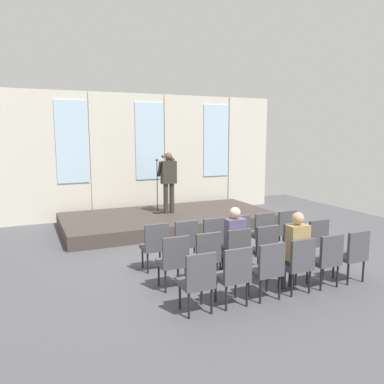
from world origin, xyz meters
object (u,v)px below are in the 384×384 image
chair_r2_c3 (298,262)px  chair_r1_c5 (314,239)px  chair_r0_c2 (211,237)px  chair_r0_c3 (237,234)px  chair_r2_c2 (267,267)px  audience_r2_c3 (295,248)px  mic_stand (157,201)px  chair_r0_c5 (284,228)px  audience_r1_c2 (234,238)px  chair_r2_c5 (353,253)px  chair_r1_c2 (236,250)px  chair_r1_c0 (173,259)px  chair_r1_c4 (290,242)px  speaker (168,178)px  chair_r0_c4 (261,231)px  chair_r2_c1 (234,273)px  chair_r2_c0 (198,279)px  chair_r0_c1 (184,240)px  chair_r0_c0 (155,244)px  chair_r1_c1 (206,254)px  chair_r1_c3 (264,246)px  chair_r2_c4 (326,257)px

chair_r2_c3 → chair_r1_c5: bearing=39.0°
chair_r0_c2 → chair_r0_c3: bearing=0.0°
chair_r2_c2 → audience_r2_c3: 0.64m
mic_stand → chair_r0_c5: bearing=-63.8°
audience_r1_c2 → chair_r2_c5: 2.10m
audience_r1_c2 → chair_r1_c2: bearing=-90.0°
chair_r1_c0 → chair_r2_c5: size_ratio=1.00×
chair_r0_c3 → audience_r2_c3: audience_r2_c3 is taller
mic_stand → chair_r1_c4: bearing=-75.8°
chair_r2_c2 → audience_r2_c3: audience_r2_c3 is taller
chair_r1_c2 → chair_r1_c4: size_ratio=1.00×
speaker → chair_r2_c3: bearing=-87.2°
chair_r0_c4 → audience_r1_c2: bearing=-143.5°
chair_r2_c1 → audience_r2_c3: (1.20, 0.08, 0.22)m
mic_stand → chair_r2_c0: mic_stand is taller
mic_stand → chair_r0_c2: bearing=-90.9°
chair_r0_c1 → audience_r1_c2: 1.09m
chair_r0_c0 → chair_r1_c1: 1.14m
chair_r1_c1 → chair_r0_c3: bearing=39.0°
chair_r0_c1 → chair_r2_c5: 3.10m
chair_r1_c5 → chair_r2_c5: bearing=-90.0°
chair_r0_c4 → chair_r1_c0: 2.60m
chair_r1_c3 → chair_r2_c3: size_ratio=1.00×
audience_r1_c2 → chair_r1_c0: bearing=-176.1°
chair_r0_c5 → audience_r1_c2: (-1.81, -0.89, 0.19)m
chair_r1_c0 → chair_r2_c5: 3.16m
chair_r0_c2 → chair_r1_c4: bearing=-39.0°
chair_r2_c0 → chair_r2_c4: (2.41, 0.00, 0.00)m
chair_r1_c0 → audience_r1_c2: 1.22m
chair_r1_c0 → chair_r2_c3: (1.81, -0.97, 0.00)m
chair_r2_c0 → chair_r2_c1: 0.60m
chair_r1_c1 → chair_r2_c3: bearing=-39.0°
chair_r1_c5 → chair_r2_c4: size_ratio=1.00×
audience_r2_c3 → chair_r1_c0: bearing=153.7°
mic_stand → chair_r2_c3: 5.53m
chair_r1_c5 → chair_r2_c2: size_ratio=1.00×
chair_r1_c5 → chair_r2_c0: same height
chair_r1_c1 → chair_r1_c2: size_ratio=1.00×
chair_r0_c0 → chair_r1_c0: same height
chair_r1_c2 → audience_r1_c2: size_ratio=0.72×
chair_r0_c3 → chair_r2_c0: same height
chair_r2_c3 → chair_r2_c0: bearing=180.0°
chair_r0_c0 → chair_r0_c2: bearing=0.0°
mic_stand → chair_r1_c1: bearing=-98.3°
mic_stand → chair_r2_c0: size_ratio=1.65×
chair_r1_c4 → chair_r1_c5: same height
chair_r1_c1 → audience_r1_c2: (0.60, 0.08, 0.19)m
chair_r1_c5 → chair_r2_c0: 3.16m
chair_r2_c1 → chair_r0_c3: bearing=58.3°
mic_stand → chair_r0_c4: 3.74m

